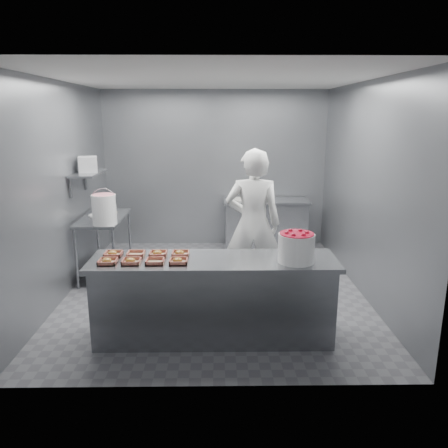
{
  "coord_description": "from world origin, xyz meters",
  "views": [
    {
      "loc": [
        0.05,
        -5.7,
        2.37
      ],
      "look_at": [
        0.13,
        -0.2,
        0.99
      ],
      "focal_mm": 35.0,
      "sensor_mm": 36.0,
      "label": 1
    }
  ],
  "objects_px": {
    "glaze_bucket": "(104,209)",
    "appliance": "(88,164)",
    "tray_5": "(136,254)",
    "tray_7": "(180,253)",
    "tray_1": "(131,261)",
    "tray_0": "(107,261)",
    "tray_2": "(155,261)",
    "worker": "(253,224)",
    "strawberry_tub": "(296,247)",
    "tray_4": "(113,254)",
    "back_counter": "(265,224)",
    "service_counter": "(214,298)",
    "tray_3": "(178,261)",
    "prep_table": "(105,237)",
    "tray_6": "(158,253)"
  },
  "relations": [
    {
      "from": "glaze_bucket",
      "to": "appliance",
      "type": "height_order",
      "value": "appliance"
    },
    {
      "from": "glaze_bucket",
      "to": "tray_5",
      "type": "bearing_deg",
      "value": -64.03
    },
    {
      "from": "tray_7",
      "to": "tray_1",
      "type": "bearing_deg",
      "value": -152.87
    },
    {
      "from": "tray_0",
      "to": "tray_2",
      "type": "bearing_deg",
      "value": 0.0
    },
    {
      "from": "tray_7",
      "to": "worker",
      "type": "bearing_deg",
      "value": 50.43
    },
    {
      "from": "strawberry_tub",
      "to": "glaze_bucket",
      "type": "height_order",
      "value": "glaze_bucket"
    },
    {
      "from": "tray_2",
      "to": "tray_4",
      "type": "xyz_separation_m",
      "value": [
        -0.48,
        0.25,
        0.0
      ]
    },
    {
      "from": "tray_0",
      "to": "strawberry_tub",
      "type": "bearing_deg",
      "value": 0.5
    },
    {
      "from": "tray_5",
      "to": "appliance",
      "type": "height_order",
      "value": "appliance"
    },
    {
      "from": "tray_4",
      "to": "back_counter",
      "type": "bearing_deg",
      "value": 57.69
    },
    {
      "from": "tray_0",
      "to": "strawberry_tub",
      "type": "relative_size",
      "value": 0.51
    },
    {
      "from": "tray_7",
      "to": "strawberry_tub",
      "type": "xyz_separation_m",
      "value": [
        1.2,
        -0.23,
        0.14
      ]
    },
    {
      "from": "service_counter",
      "to": "tray_3",
      "type": "xyz_separation_m",
      "value": [
        -0.36,
        -0.12,
        0.47
      ]
    },
    {
      "from": "back_counter",
      "to": "tray_7",
      "type": "distance_m",
      "value": 3.4
    },
    {
      "from": "prep_table",
      "to": "tray_3",
      "type": "xyz_separation_m",
      "value": [
        1.29,
        -2.07,
        0.33
      ]
    },
    {
      "from": "service_counter",
      "to": "tray_6",
      "type": "height_order",
      "value": "tray_6"
    },
    {
      "from": "service_counter",
      "to": "worker",
      "type": "bearing_deg",
      "value": 66.56
    },
    {
      "from": "tray_1",
      "to": "strawberry_tub",
      "type": "height_order",
      "value": "strawberry_tub"
    },
    {
      "from": "appliance",
      "to": "tray_6",
      "type": "bearing_deg",
      "value": -72.19
    },
    {
      "from": "tray_3",
      "to": "strawberry_tub",
      "type": "height_order",
      "value": "strawberry_tub"
    },
    {
      "from": "back_counter",
      "to": "tray_2",
      "type": "distance_m",
      "value": 3.72
    },
    {
      "from": "service_counter",
      "to": "tray_2",
      "type": "height_order",
      "value": "tray_2"
    },
    {
      "from": "tray_7",
      "to": "back_counter",
      "type": "bearing_deg",
      "value": 68.09
    },
    {
      "from": "prep_table",
      "to": "back_counter",
      "type": "relative_size",
      "value": 0.8
    },
    {
      "from": "tray_3",
      "to": "prep_table",
      "type": "bearing_deg",
      "value": 121.94
    },
    {
      "from": "worker",
      "to": "appliance",
      "type": "bearing_deg",
      "value": -13.93
    },
    {
      "from": "service_counter",
      "to": "prep_table",
      "type": "xyz_separation_m",
      "value": [
        -1.65,
        1.95,
        0.14
      ]
    },
    {
      "from": "tray_3",
      "to": "worker",
      "type": "xyz_separation_m",
      "value": [
        0.86,
        1.29,
        0.06
      ]
    },
    {
      "from": "tray_0",
      "to": "tray_5",
      "type": "relative_size",
      "value": 1.0
    },
    {
      "from": "tray_2",
      "to": "strawberry_tub",
      "type": "distance_m",
      "value": 1.45
    },
    {
      "from": "tray_7",
      "to": "worker",
      "type": "xyz_separation_m",
      "value": [
        0.86,
        1.05,
        0.06
      ]
    },
    {
      "from": "tray_5",
      "to": "tray_7",
      "type": "distance_m",
      "value": 0.48
    },
    {
      "from": "prep_table",
      "to": "tray_4",
      "type": "distance_m",
      "value": 1.94
    },
    {
      "from": "glaze_bucket",
      "to": "appliance",
      "type": "relative_size",
      "value": 1.71
    },
    {
      "from": "back_counter",
      "to": "tray_7",
      "type": "bearing_deg",
      "value": -111.91
    },
    {
      "from": "tray_4",
      "to": "appliance",
      "type": "xyz_separation_m",
      "value": [
        -0.74,
        1.84,
        0.75
      ]
    },
    {
      "from": "back_counter",
      "to": "tray_3",
      "type": "height_order",
      "value": "tray_3"
    },
    {
      "from": "appliance",
      "to": "back_counter",
      "type": "bearing_deg",
      "value": 9.54
    },
    {
      "from": "prep_table",
      "to": "back_counter",
      "type": "xyz_separation_m",
      "value": [
        2.55,
        1.3,
        -0.14
      ]
    },
    {
      "from": "tray_4",
      "to": "strawberry_tub",
      "type": "bearing_deg",
      "value": -6.79
    },
    {
      "from": "glaze_bucket",
      "to": "prep_table",
      "type": "bearing_deg",
      "value": 107.65
    },
    {
      "from": "worker",
      "to": "tray_6",
      "type": "bearing_deg",
      "value": 48.32
    },
    {
      "from": "strawberry_tub",
      "to": "glaze_bucket",
      "type": "xyz_separation_m",
      "value": [
        -2.36,
        1.62,
        0.05
      ]
    },
    {
      "from": "tray_6",
      "to": "strawberry_tub",
      "type": "distance_m",
      "value": 1.47
    },
    {
      "from": "tray_4",
      "to": "appliance",
      "type": "distance_m",
      "value": 2.12
    },
    {
      "from": "back_counter",
      "to": "tray_2",
      "type": "height_order",
      "value": "tray_2"
    },
    {
      "from": "prep_table",
      "to": "tray_0",
      "type": "relative_size",
      "value": 6.4
    },
    {
      "from": "back_counter",
      "to": "tray_5",
      "type": "distance_m",
      "value": 3.61
    },
    {
      "from": "tray_6",
      "to": "strawberry_tub",
      "type": "relative_size",
      "value": 0.51
    },
    {
      "from": "tray_1",
      "to": "tray_7",
      "type": "bearing_deg",
      "value": 27.13
    }
  ]
}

